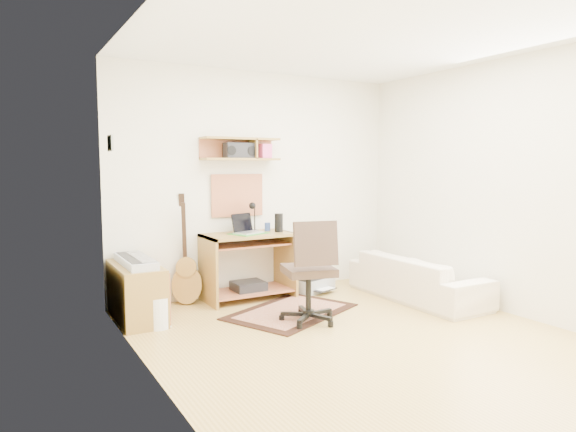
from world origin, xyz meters
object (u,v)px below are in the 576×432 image
cabinet (136,292)px  printer (310,284)px  task_chair (309,270)px  sofa (417,270)px  desk (248,266)px

cabinet → printer: (2.11, 0.15, -0.19)m
task_chair → cabinet: (-1.43, 0.90, -0.23)m
printer → sofa: (0.85, -0.93, 0.25)m
sofa → printer: bearing=42.5°
cabinet → printer: 2.12m
cabinet → task_chair: bearing=-32.2°
desk → task_chair: size_ratio=0.98×
cabinet → sofa: size_ratio=0.53×
desk → sofa: bearing=-29.8°
task_chair → cabinet: 1.71m
cabinet → printer: cabinet is taller
task_chair → sofa: bearing=18.9°
task_chair → sofa: size_ratio=0.60×
task_chair → cabinet: size_ratio=1.13×
printer → cabinet: bearing=168.3°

